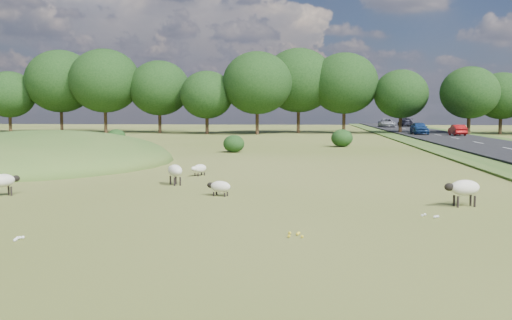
% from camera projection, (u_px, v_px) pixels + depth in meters
% --- Properties ---
extents(ground, '(160.00, 160.00, 0.00)m').
position_uv_depth(ground, '(248.00, 154.00, 41.91)').
color(ground, '#475A1C').
rests_on(ground, ground).
extents(mound, '(16.00, 20.00, 4.00)m').
position_uv_depth(mound, '(40.00, 163.00, 35.00)').
color(mound, '#33561E').
rests_on(mound, ground).
extents(road, '(8.00, 150.00, 0.25)m').
position_uv_depth(road, '(485.00, 145.00, 50.10)').
color(road, black).
rests_on(road, ground).
extents(treeline, '(96.28, 14.66, 11.70)m').
position_uv_depth(treeline, '(266.00, 85.00, 76.58)').
color(treeline, black).
rests_on(treeline, ground).
extents(shrubs, '(22.72, 10.79, 1.55)m').
position_uv_depth(shrubs, '(238.00, 139.00, 49.34)').
color(shrubs, black).
rests_on(shrubs, ground).
extents(sheep_0, '(0.81, 1.00, 0.57)m').
position_uv_depth(sheep_0, '(199.00, 169.00, 28.19)').
color(sheep_0, beige).
rests_on(sheep_0, ground).
extents(sheep_1, '(1.32, 0.79, 0.92)m').
position_uv_depth(sheep_1, '(464.00, 188.00, 19.24)').
color(sheep_1, beige).
rests_on(sheep_1, ground).
extents(sheep_2, '(1.05, 0.72, 0.58)m').
position_uv_depth(sheep_2, '(220.00, 187.00, 21.61)').
color(sheep_2, beige).
rests_on(sheep_2, ground).
extents(sheep_3, '(0.99, 1.26, 0.90)m').
position_uv_depth(sheep_3, '(175.00, 171.00, 24.76)').
color(sheep_3, beige).
rests_on(sheep_3, ground).
extents(sheep_5, '(1.03, 1.14, 0.85)m').
position_uv_depth(sheep_5, '(3.00, 181.00, 21.55)').
color(sheep_5, beige).
rests_on(sheep_5, ground).
extents(car_1, '(2.05, 5.03, 1.46)m').
position_uv_depth(car_1, '(405.00, 122.00, 101.10)').
color(car_1, black).
rests_on(car_1, road).
extents(car_2, '(2.39, 5.19, 1.44)m').
position_uv_depth(car_2, '(387.00, 123.00, 97.43)').
color(car_2, '#A3A6AB').
rests_on(car_2, road).
extents(car_4, '(1.32, 3.79, 1.25)m').
position_uv_depth(car_4, '(457.00, 130.00, 66.39)').
color(car_4, maroon).
rests_on(car_4, road).
extents(car_6, '(1.76, 4.38, 1.49)m').
position_uv_depth(car_6, '(419.00, 128.00, 69.57)').
color(car_6, navy).
rests_on(car_6, road).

